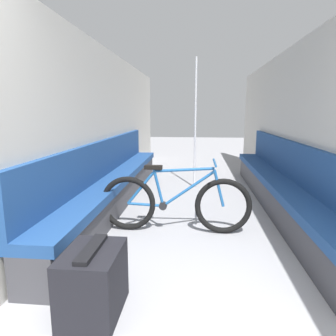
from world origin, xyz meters
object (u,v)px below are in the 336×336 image
at_px(grab_pole_near, 195,126).
at_px(luggage_bag, 93,282).
at_px(bench_seat_row_left, 115,183).
at_px(bicycle, 175,203).
at_px(bench_seat_row_right, 279,187).

distance_m(grab_pole_near, luggage_bag, 3.73).
relative_size(bench_seat_row_left, bicycle, 2.76).
xyz_separation_m(bench_seat_row_right, luggage_bag, (-1.84, -2.42, -0.09)).
relative_size(bicycle, luggage_bag, 3.50).
relative_size(bench_seat_row_right, luggage_bag, 9.65).
bearing_deg(bench_seat_row_left, luggage_bag, -77.95).
bearing_deg(bicycle, bench_seat_row_left, 137.40).
distance_m(bench_seat_row_right, luggage_bag, 3.04).
height_order(bench_seat_row_left, bench_seat_row_right, same).
relative_size(bench_seat_row_right, bicycle, 2.76).
distance_m(bicycle, grab_pole_near, 2.24).
relative_size(grab_pole_near, luggage_bag, 4.62).
bearing_deg(bicycle, luggage_bag, -104.69).
bearing_deg(luggage_bag, bicycle, 73.29).
bearing_deg(bench_seat_row_right, grab_pole_near, 136.19).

